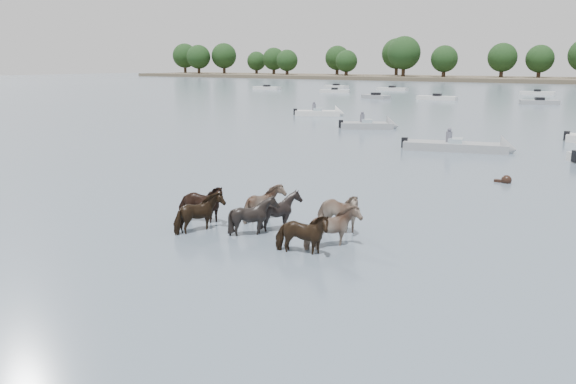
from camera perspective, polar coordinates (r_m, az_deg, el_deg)
The scene contains 9 objects.
ground at distance 18.97m, azimuth -8.76°, elevation -3.08°, with size 400.00×400.00×0.00m, color #4E5F70.
shoreline at distance 183.10m, azimuth 6.77°, elevation 11.14°, with size 160.00×30.00×1.00m, color #4C4233.
pony_herd at distance 17.62m, azimuth -1.85°, elevation -2.43°, with size 6.46×3.68×1.44m.
swimming_pony at distance 26.73m, azimuth 20.52°, elevation 1.07°, with size 0.72×0.44×0.44m.
motorboat_a at distance 46.02m, azimuth 8.59°, elevation 6.45°, with size 4.68×3.56×1.92m.
motorboat_b at distance 35.51m, azimuth 17.39°, elevation 4.19°, with size 6.55×3.16×1.92m.
motorboat_f at distance 56.80m, azimuth 3.65°, elevation 7.72°, with size 4.92×3.72×1.92m.
distant_flotilla at distance 91.26m, azimuth 24.47°, elevation 8.51°, with size 105.45×29.44×0.93m.
treeline at distance 185.03m, azimuth 5.88°, elevation 13.05°, with size 150.00×22.20×12.11m.
Camera 1 is at (12.34, -13.48, 5.10)m, focal length 36.27 mm.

